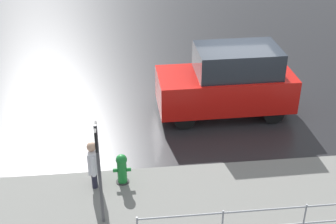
% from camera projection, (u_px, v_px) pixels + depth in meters
% --- Properties ---
extents(ground_plane, '(60.00, 60.00, 0.00)m').
position_uv_depth(ground_plane, '(233.00, 112.00, 14.04)').
color(ground_plane, black).
extents(kerb_strip, '(24.00, 3.20, 0.04)m').
position_uv_depth(kerb_strip, '(277.00, 203.00, 10.40)').
color(kerb_strip, slate).
rests_on(kerb_strip, ground).
extents(moving_hatchback, '(3.92, 1.75, 2.06)m').
position_uv_depth(moving_hatchback, '(228.00, 82.00, 13.50)').
color(moving_hatchback, red).
rests_on(moving_hatchback, ground).
extents(fire_hydrant, '(0.42, 0.31, 0.80)m').
position_uv_depth(fire_hydrant, '(122.00, 169.00, 10.85)').
color(fire_hydrant, '#197A2D').
rests_on(fire_hydrant, ground).
extents(pedestrian, '(0.26, 0.57, 1.22)m').
position_uv_depth(pedestrian, '(93.00, 162.00, 10.62)').
color(pedestrian, silver).
rests_on(pedestrian, ground).
extents(sign_post, '(0.07, 0.44, 2.40)m').
position_uv_depth(sign_post, '(98.00, 161.00, 9.12)').
color(sign_post, '#4C4C51').
rests_on(sign_post, ground).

